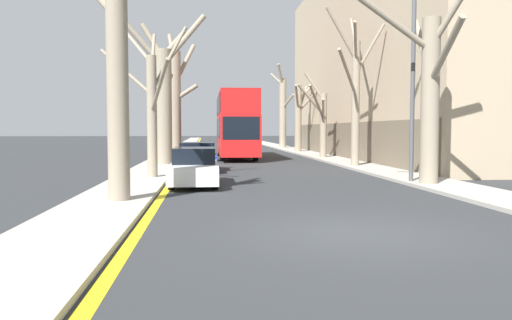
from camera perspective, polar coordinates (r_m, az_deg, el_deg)
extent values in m
plane|color=#2B2D30|center=(10.13, 10.92, -8.15)|extent=(300.00, 300.00, 0.00)
cube|color=#A39E93|center=(59.60, -8.21, 1.56)|extent=(2.22, 120.00, 0.12)
cube|color=#A39E93|center=(60.13, 2.34, 1.61)|extent=(2.22, 120.00, 0.12)
cube|color=tan|center=(39.28, 16.33, 11.07)|extent=(10.00, 34.20, 14.61)
cube|color=#6B5E4C|center=(37.36, 9.00, 2.25)|extent=(0.12, 33.52, 2.50)
cube|color=yellow|center=(59.56, -6.97, 1.52)|extent=(0.24, 120.00, 0.01)
cylinder|color=gray|center=(14.08, -15.56, 9.85)|extent=(0.58, 0.58, 7.25)
cylinder|color=gray|center=(20.60, -11.80, 4.72)|extent=(0.40, 0.40, 5.00)
cylinder|color=gray|center=(21.97, -13.34, 12.45)|extent=(1.47, 2.21, 1.72)
cylinder|color=gray|center=(21.11, -9.91, 11.31)|extent=(1.53, 0.95, 2.80)
cylinder|color=gray|center=(19.28, -11.00, 8.21)|extent=(1.01, 2.80, 1.87)
cylinder|color=gray|center=(21.56, -11.70, 11.69)|extent=(0.16, 1.61, 2.00)
cylinder|color=gray|center=(21.38, -14.63, 9.70)|extent=(2.30, 1.21, 2.02)
cylinder|color=gray|center=(28.37, -10.48, 5.87)|extent=(0.89, 0.89, 6.47)
cylinder|color=gray|center=(29.30, -9.34, 12.94)|extent=(1.50, 1.56, 1.79)
cylinder|color=gray|center=(28.66, -12.58, 12.60)|extent=(2.24, 0.64, 2.50)
cylinder|color=gray|center=(29.21, -10.12, 8.72)|extent=(0.61, 1.74, 1.24)
cylinder|color=gray|center=(29.10, -8.23, 13.44)|extent=(2.58, 1.15, 3.06)
cylinder|color=gray|center=(28.90, -11.73, 13.12)|extent=(1.47, 0.53, 2.07)
cylinder|color=gray|center=(35.70, -9.26, 6.19)|extent=(0.86, 0.86, 7.48)
cylinder|color=gray|center=(35.56, -8.01, 7.65)|extent=(1.78, 0.63, 1.25)
cylinder|color=gray|center=(36.64, -9.59, 12.35)|extent=(0.78, 1.41, 2.34)
cylinder|color=gray|center=(36.69, -8.19, 10.77)|extent=(1.69, 1.93, 3.12)
cylinder|color=gray|center=(18.83, 19.27, 6.19)|extent=(0.64, 0.64, 5.96)
cylinder|color=gray|center=(17.81, 20.83, 11.48)|extent=(0.42, 2.65, 1.95)
cylinder|color=gray|center=(18.82, 21.28, 15.11)|extent=(1.00, 1.47, 2.01)
cylinder|color=gray|center=(20.28, 18.54, 11.87)|extent=(0.77, 2.71, 2.77)
cylinder|color=gray|center=(18.40, 15.44, 14.90)|extent=(3.09, 0.68, 1.97)
cylinder|color=gray|center=(27.29, 11.31, 6.21)|extent=(0.44, 0.44, 6.72)
cylinder|color=gray|center=(25.97, 10.46, 9.72)|extent=(1.78, 2.69, 2.15)
cylinder|color=gray|center=(27.54, 12.88, 12.25)|extent=(1.49, 0.72, 2.60)
cylinder|color=gray|center=(29.23, 11.09, 14.02)|extent=(0.72, 3.03, 2.27)
cylinder|color=gray|center=(27.25, 9.76, 13.98)|extent=(1.90, 0.66, 2.74)
cylinder|color=gray|center=(26.48, 11.31, 13.17)|extent=(0.92, 2.32, 1.65)
cylinder|color=gray|center=(35.11, 7.69, 3.87)|extent=(0.48, 0.48, 4.56)
cylinder|color=gray|center=(34.33, 7.70, 5.78)|extent=(0.58, 1.73, 1.42)
cylinder|color=gray|center=(33.97, 6.97, 6.57)|extent=(1.61, 2.31, 2.24)
cylinder|color=gray|center=(34.62, 6.30, 6.88)|extent=(2.08, 0.90, 2.10)
cylinder|color=gray|center=(35.25, 6.69, 8.36)|extent=(1.41, 0.49, 1.98)
cylinder|color=gray|center=(44.24, 4.84, 4.68)|extent=(0.60, 0.60, 5.91)
cylinder|color=gray|center=(43.87, 5.91, 6.67)|extent=(1.67, 1.41, 1.88)
cylinder|color=gray|center=(44.95, 5.53, 7.54)|extent=(1.48, 1.23, 1.32)
cylinder|color=gray|center=(44.97, 5.34, 6.91)|extent=(1.26, 1.42, 2.47)
cylinder|color=gray|center=(43.25, 4.72, 7.17)|extent=(0.83, 2.25, 2.05)
cylinder|color=gray|center=(53.52, 3.08, 5.32)|extent=(0.73, 0.73, 7.49)
cylinder|color=gray|center=(52.72, 3.68, 6.70)|extent=(1.12, 2.10, 1.54)
cylinder|color=gray|center=(53.11, 2.83, 9.65)|extent=(1.00, 1.60, 2.31)
cylinder|color=gray|center=(54.02, 2.40, 9.17)|extent=(1.47, 1.02, 1.45)
cube|color=red|center=(35.48, -2.31, 2.84)|extent=(2.48, 11.10, 2.55)
cube|color=red|center=(35.51, -2.32, 6.12)|extent=(2.44, 10.87, 1.52)
cube|color=#B11515|center=(35.56, -2.32, 7.44)|extent=(2.44, 10.87, 0.12)
cube|color=black|center=(35.48, -2.32, 3.63)|extent=(2.51, 9.77, 1.33)
cube|color=black|center=(35.52, -2.32, 6.24)|extent=(2.51, 9.77, 1.15)
cube|color=black|center=(29.96, -1.70, 3.66)|extent=(2.24, 0.06, 1.39)
cylinder|color=black|center=(32.14, -3.87, 0.81)|extent=(0.30, 1.07, 1.07)
cylinder|color=black|center=(32.27, -0.06, 0.83)|extent=(0.30, 1.07, 1.07)
cylinder|color=black|center=(38.56, -4.17, 1.26)|extent=(0.30, 1.07, 1.07)
cylinder|color=black|center=(38.68, -0.99, 1.27)|extent=(0.30, 1.07, 1.07)
cube|color=silver|center=(18.35, -7.08, -1.35)|extent=(1.71, 4.38, 0.62)
cube|color=black|center=(18.58, -7.07, 0.54)|extent=(1.50, 2.28, 0.57)
cylinder|color=black|center=(17.10, -9.68, -2.33)|extent=(0.20, 0.62, 0.62)
cylinder|color=black|center=(17.06, -4.68, -2.31)|extent=(0.20, 0.62, 0.62)
cylinder|color=black|center=(19.71, -9.14, -1.56)|extent=(0.20, 0.62, 0.62)
cylinder|color=black|center=(19.68, -4.81, -1.54)|extent=(0.20, 0.62, 0.62)
cube|color=navy|center=(24.46, -6.72, -0.12)|extent=(1.88, 3.93, 0.64)
cube|color=black|center=(24.67, -6.72, 1.34)|extent=(1.65, 2.04, 0.58)
cylinder|color=black|center=(23.33, -8.81, -0.77)|extent=(0.20, 0.63, 0.63)
cylinder|color=black|center=(23.30, -4.73, -0.75)|extent=(0.20, 0.63, 0.63)
cylinder|color=black|center=(25.68, -8.52, -0.38)|extent=(0.20, 0.63, 0.63)
cylinder|color=black|center=(25.65, -4.82, -0.36)|extent=(0.20, 0.63, 0.63)
cylinder|color=#4C4F54|center=(19.56, 17.52, 10.44)|extent=(0.16, 0.16, 8.91)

